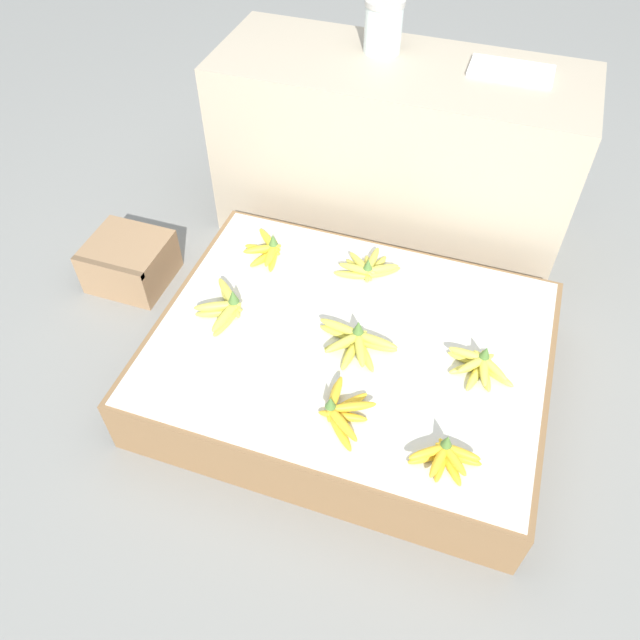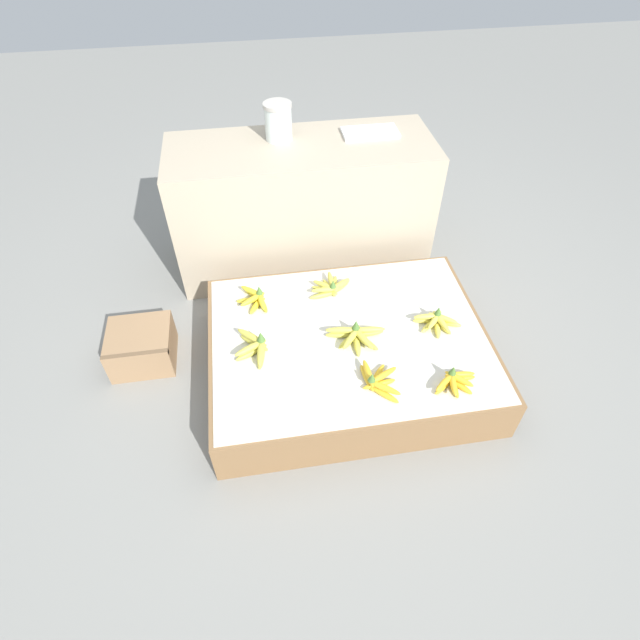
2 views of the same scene
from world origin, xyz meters
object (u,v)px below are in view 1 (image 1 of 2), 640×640
at_px(banana_bunch_front_midleft, 341,411).
at_px(glass_jar, 383,26).
at_px(banana_bunch_back_left, 268,250).
at_px(foam_tray_white, 511,71).
at_px(banana_bunch_back_midleft, 368,268).
at_px(banana_bunch_middle_left, 225,307).
at_px(banana_bunch_middle_midleft, 355,342).
at_px(banana_bunch_front_midright, 445,457).
at_px(banana_bunch_middle_midright, 479,366).
at_px(wooden_crate, 130,262).

xyz_separation_m(banana_bunch_front_midleft, glass_jar, (-0.25, 1.24, 0.55)).
xyz_separation_m(banana_bunch_back_left, foam_tray_white, (0.68, 0.65, 0.47)).
bearing_deg(glass_jar, banana_bunch_back_midleft, -76.23).
height_order(banana_bunch_middle_left, banana_bunch_middle_midleft, banana_bunch_middle_left).
height_order(banana_bunch_front_midleft, banana_bunch_front_midright, banana_bunch_front_midleft).
distance_m(banana_bunch_back_left, foam_tray_white, 1.05).
xyz_separation_m(banana_bunch_front_midright, foam_tray_white, (-0.09, 1.28, 0.47)).
xyz_separation_m(banana_bunch_middle_left, foam_tray_white, (0.70, 0.97, 0.46)).
bearing_deg(banana_bunch_middle_midright, banana_bunch_front_midleft, -140.50).
distance_m(banana_bunch_middle_left, foam_tray_white, 1.28).
relative_size(wooden_crate, glass_jar, 1.63).
distance_m(banana_bunch_front_midright, banana_bunch_back_left, 0.99).
bearing_deg(foam_tray_white, glass_jar, 177.75).
bearing_deg(banana_bunch_middle_midleft, wooden_crate, 166.20).
bearing_deg(banana_bunch_middle_left, foam_tray_white, 54.03).
relative_size(banana_bunch_front_midleft, banana_bunch_back_midleft, 0.99).
relative_size(banana_bunch_front_midleft, glass_jar, 1.24).
distance_m(banana_bunch_middle_midleft, banana_bunch_back_midleft, 0.34).
relative_size(banana_bunch_front_midleft, banana_bunch_middle_left, 0.95).
height_order(banana_bunch_middle_midleft, banana_bunch_middle_midright, banana_bunch_middle_midleft).
relative_size(wooden_crate, foam_tray_white, 1.03).
bearing_deg(banana_bunch_front_midright, foam_tray_white, 94.05).
bearing_deg(foam_tray_white, banana_bunch_front_midleft, -100.25).
distance_m(banana_bunch_middle_left, banana_bunch_middle_midright, 0.83).
xyz_separation_m(banana_bunch_back_left, banana_bunch_back_midleft, (0.37, 0.02, -0.00)).
xyz_separation_m(banana_bunch_front_midright, banana_bunch_middle_midright, (0.04, 0.34, -0.00)).
distance_m(banana_bunch_back_midleft, foam_tray_white, 0.85).
bearing_deg(banana_bunch_front_midright, banana_bunch_middle_midright, 83.48).
bearing_deg(banana_bunch_middle_midleft, banana_bunch_back_left, 143.40).
bearing_deg(banana_bunch_middle_midleft, banana_bunch_middle_left, 179.94).
bearing_deg(banana_bunch_front_midleft, foam_tray_white, 79.75).
xyz_separation_m(wooden_crate, banana_bunch_middle_left, (0.54, -0.24, 0.17)).
xyz_separation_m(banana_bunch_front_midleft, banana_bunch_back_left, (-0.46, 0.57, 0.00)).
height_order(banana_bunch_middle_midright, foam_tray_white, foam_tray_white).
xyz_separation_m(wooden_crate, banana_bunch_back_midleft, (0.94, 0.10, 0.17)).
height_order(banana_bunch_front_midleft, banana_bunch_back_left, banana_bunch_back_left).
xyz_separation_m(banana_bunch_back_midleft, glass_jar, (-0.16, 0.65, 0.55)).
height_order(banana_bunch_middle_left, banana_bunch_back_left, banana_bunch_middle_left).
relative_size(wooden_crate, banana_bunch_front_midright, 1.48).
bearing_deg(banana_bunch_middle_left, banana_bunch_back_midleft, 40.91).
bearing_deg(banana_bunch_back_left, glass_jar, 72.75).
distance_m(wooden_crate, banana_bunch_back_left, 0.60).
bearing_deg(banana_bunch_front_midleft, banana_bunch_back_midleft, 98.55).
bearing_deg(glass_jar, foam_tray_white, -2.25).
height_order(banana_bunch_middle_midleft, glass_jar, glass_jar).
bearing_deg(banana_bunch_middle_left, banana_bunch_front_midleft, -28.21).
distance_m(banana_bunch_front_midleft, glass_jar, 1.38).
distance_m(banana_bunch_middle_midright, foam_tray_white, 1.06).
relative_size(banana_bunch_back_midleft, glass_jar, 1.25).
bearing_deg(banana_bunch_back_midleft, foam_tray_white, 63.66).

